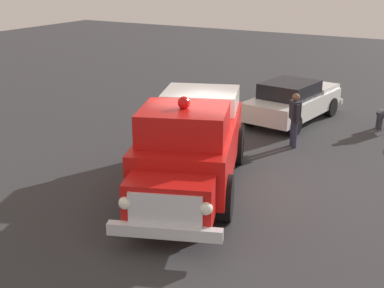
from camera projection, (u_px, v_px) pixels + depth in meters
name	position (u px, v px, depth m)	size (l,w,h in m)	color
ground_plane	(215.00, 185.00, 13.35)	(60.00, 60.00, 0.00)	#333335
vintage_fire_truck	(191.00, 144.00, 12.71)	(4.19, 6.33, 2.59)	black
classic_hot_rod	(293.00, 100.00, 18.55)	(2.43, 4.57, 1.46)	black
lawn_chair_by_car	(213.00, 124.00, 16.32)	(0.54, 0.53, 1.02)	#B7BABF
spectator_standing	(295.00, 116.00, 15.81)	(0.45, 0.58, 1.68)	#2D334C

